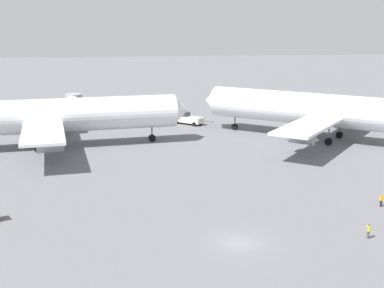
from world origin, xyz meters
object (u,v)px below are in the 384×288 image
object	(u,v)px
ground_crew_marshaller_foreground	(381,200)
ground_crew_ramp_agent_by_cones	(368,231)
pushback_tug	(188,119)
airliner_being_pushed	(321,110)
airliner_at_gate_left	(53,116)
jet_bridge	(70,107)

from	to	relation	value
ground_crew_marshaller_foreground	ground_crew_ramp_agent_by_cones	bearing A→B (deg)	-124.24
pushback_tug	ground_crew_marshaller_foreground	bearing A→B (deg)	-73.71
airliner_being_pushed	pushback_tug	xyz separation A→B (m)	(-22.37, 18.82, -4.38)
ground_crew_ramp_agent_by_cones	ground_crew_marshaller_foreground	size ratio (longest dim) A/B	1.01
pushback_tug	airliner_at_gate_left	bearing A→B (deg)	-145.17
airliner_being_pushed	ground_crew_ramp_agent_by_cones	bearing A→B (deg)	-105.43
ground_crew_ramp_agent_by_cones	ground_crew_marshaller_foreground	world-z (taller)	ground_crew_ramp_agent_by_cones
ground_crew_ramp_agent_by_cones	jet_bridge	xyz separation A→B (m)	(-35.14, 66.61, 3.08)
ground_crew_marshaller_foreground	jet_bridge	bearing A→B (deg)	125.31
airliner_being_pushed	ground_crew_ramp_agent_by_cones	world-z (taller)	airliner_being_pushed
airliner_being_pushed	ground_crew_marshaller_foreground	size ratio (longest dim) A/B	26.80
ground_crew_ramp_agent_by_cones	jet_bridge	size ratio (longest dim) A/B	0.08
airliner_at_gate_left	pushback_tug	size ratio (longest dim) A/B	6.10
airliner_at_gate_left	ground_crew_ramp_agent_by_cones	world-z (taller)	airliner_at_gate_left
airliner_at_gate_left	ground_crew_marshaller_foreground	xyz separation A→B (m)	(41.99, -36.58, -4.75)
airliner_being_pushed	ground_crew_marshaller_foreground	distance (m)	36.73
airliner_being_pushed	ground_crew_ramp_agent_by_cones	size ratio (longest dim) A/B	26.64
pushback_tug	ground_crew_ramp_agent_by_cones	xyz separation A→B (m)	(10.08, -63.34, -0.41)
airliner_at_gate_left	jet_bridge	distance (m)	21.45
airliner_at_gate_left	jet_bridge	xyz separation A→B (m)	(0.95, 21.37, -1.67)
airliner_being_pushed	ground_crew_ramp_agent_by_cones	xyz separation A→B (m)	(-12.29, -44.52, -4.79)
airliner_at_gate_left	ground_crew_marshaller_foreground	distance (m)	55.89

